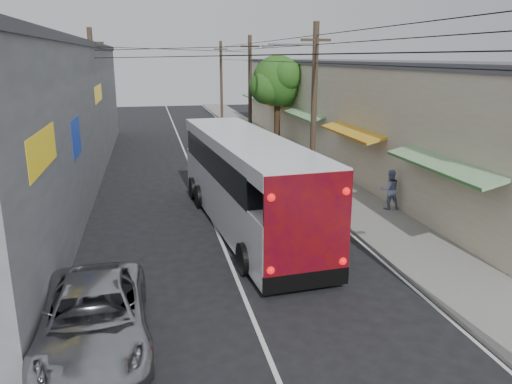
{
  "coord_description": "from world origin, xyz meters",
  "views": [
    {
      "loc": [
        -2.32,
        -9.29,
        6.49
      ],
      "look_at": [
        1.07,
        6.58,
        2.07
      ],
      "focal_mm": 35.0,
      "sensor_mm": 36.0,
      "label": 1
    }
  ],
  "objects_px": {
    "parked_suv": "(274,167)",
    "pedestrian_near": "(335,188)",
    "parked_car_far": "(231,133)",
    "pedestrian_far": "(390,189)",
    "jeepney": "(94,318)",
    "parked_car_mid": "(237,139)",
    "coach_bus": "(245,181)"
  },
  "relations": [
    {
      "from": "parked_car_far",
      "to": "pedestrian_far",
      "type": "distance_m",
      "value": 19.44
    },
    {
      "from": "jeepney",
      "to": "parked_car_mid",
      "type": "relative_size",
      "value": 1.21
    },
    {
      "from": "coach_bus",
      "to": "parked_car_mid",
      "type": "bearing_deg",
      "value": 76.37
    },
    {
      "from": "parked_suv",
      "to": "pedestrian_near",
      "type": "bearing_deg",
      "value": -81.38
    },
    {
      "from": "jeepney",
      "to": "pedestrian_far",
      "type": "xyz_separation_m",
      "value": [
        11.4,
        8.21,
        0.25
      ]
    },
    {
      "from": "parked_suv",
      "to": "pedestrian_far",
      "type": "xyz_separation_m",
      "value": [
        3.63,
        -5.82,
        0.09
      ]
    },
    {
      "from": "parked_car_mid",
      "to": "coach_bus",
      "type": "bearing_deg",
      "value": -91.52
    },
    {
      "from": "parked_car_mid",
      "to": "pedestrian_far",
      "type": "distance_m",
      "value": 16.76
    },
    {
      "from": "coach_bus",
      "to": "pedestrian_near",
      "type": "xyz_separation_m",
      "value": [
        4.21,
        1.28,
        -0.86
      ]
    },
    {
      "from": "coach_bus",
      "to": "jeepney",
      "type": "bearing_deg",
      "value": -128.0
    },
    {
      "from": "coach_bus",
      "to": "parked_suv",
      "type": "xyz_separation_m",
      "value": [
        2.78,
        6.39,
        -0.95
      ]
    },
    {
      "from": "parked_suv",
      "to": "pedestrian_far",
      "type": "bearing_deg",
      "value": -65.05
    },
    {
      "from": "coach_bus",
      "to": "parked_suv",
      "type": "relative_size",
      "value": 2.03
    },
    {
      "from": "jeepney",
      "to": "pedestrian_far",
      "type": "height_order",
      "value": "pedestrian_far"
    },
    {
      "from": "coach_bus",
      "to": "parked_suv",
      "type": "bearing_deg",
      "value": 61.65
    },
    {
      "from": "jeepney",
      "to": "pedestrian_near",
      "type": "xyz_separation_m",
      "value": [
        9.2,
        8.92,
        0.25
      ]
    },
    {
      "from": "parked_suv",
      "to": "jeepney",
      "type": "bearing_deg",
      "value": -125.95
    },
    {
      "from": "coach_bus",
      "to": "parked_car_mid",
      "type": "xyz_separation_m",
      "value": [
        2.61,
        16.9,
        -1.11
      ]
    },
    {
      "from": "jeepney",
      "to": "parked_car_far",
      "type": "height_order",
      "value": "parked_car_far"
    },
    {
      "from": "parked_car_far",
      "to": "pedestrian_near",
      "type": "relative_size",
      "value": 2.63
    },
    {
      "from": "coach_bus",
      "to": "pedestrian_far",
      "type": "xyz_separation_m",
      "value": [
        6.41,
        0.57,
        -0.87
      ]
    },
    {
      "from": "parked_car_mid",
      "to": "parked_car_far",
      "type": "height_order",
      "value": "parked_car_far"
    },
    {
      "from": "jeepney",
      "to": "parked_suv",
      "type": "xyz_separation_m",
      "value": [
        7.77,
        14.04,
        0.16
      ]
    },
    {
      "from": "pedestrian_near",
      "to": "coach_bus",
      "type": "bearing_deg",
      "value": -5.17
    },
    {
      "from": "jeepney",
      "to": "coach_bus",
      "type": "bearing_deg",
      "value": 53.9
    },
    {
      "from": "coach_bus",
      "to": "jeepney",
      "type": "distance_m",
      "value": 9.2
    },
    {
      "from": "coach_bus",
      "to": "parked_car_far",
      "type": "relative_size",
      "value": 2.77
    },
    {
      "from": "pedestrian_near",
      "to": "pedestrian_far",
      "type": "xyz_separation_m",
      "value": [
        2.2,
        -0.71,
        -0.0
      ]
    },
    {
      "from": "parked_suv",
      "to": "pedestrian_far",
      "type": "relative_size",
      "value": 3.58
    },
    {
      "from": "coach_bus",
      "to": "pedestrian_far",
      "type": "distance_m",
      "value": 6.49
    },
    {
      "from": "parked_car_mid",
      "to": "pedestrian_far",
      "type": "relative_size",
      "value": 2.53
    },
    {
      "from": "parked_car_far",
      "to": "pedestrian_far",
      "type": "xyz_separation_m",
      "value": [
        3.8,
        -19.06,
        0.23
      ]
    }
  ]
}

